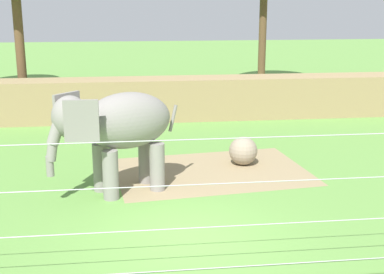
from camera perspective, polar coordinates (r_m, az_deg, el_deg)
ground_plane at (r=12.67m, az=-0.58°, el=-10.76°), size 120.00×120.00×0.00m
dirt_patch at (r=17.23m, az=2.12°, el=-3.73°), size 6.56×4.92×0.01m
embankment_wall at (r=24.58m, az=-3.92°, el=4.12°), size 36.00×1.80×1.91m
elephant at (r=15.03m, az=-8.03°, el=1.15°), size 3.75×2.51×2.96m
enrichment_ball at (r=17.89m, az=5.54°, el=-1.50°), size 0.96×0.96×0.96m
cable_fence at (r=9.67m, az=1.13°, el=-8.65°), size 12.07×0.26×3.20m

